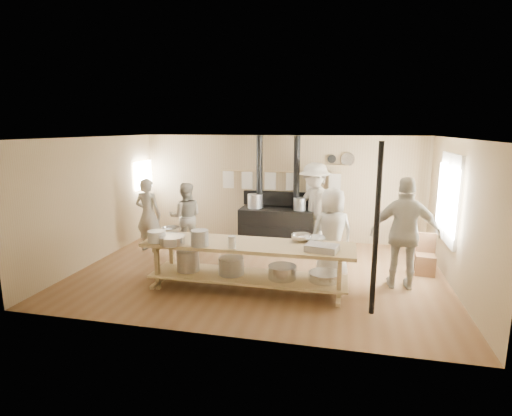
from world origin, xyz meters
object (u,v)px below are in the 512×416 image
Objects in this scene: prep_table at (247,261)px; cook_right at (405,234)px; stove at (277,222)px; cook_far_left at (148,215)px; cook_center at (332,233)px; roasting_pan at (322,248)px; cook_by_window at (315,205)px; chair at (425,262)px; cook_left at (186,217)px.

prep_table is 2.77m from cook_right.
stove reaches higher than cook_far_left.
cook_center is 1.14m from roasting_pan.
cook_right is (5.38, -1.04, 0.15)m from cook_far_left.
cook_right is at bearing 33.21° from roasting_pan.
cook_far_left reaches higher than roasting_pan.
stove is 1.52× the size of cook_center.
cook_by_window is 4.01× the size of roasting_pan.
cook_far_left is at bearing -155.13° from stove.
cook_by_window is 2.72m from chair.
cook_by_window is (-1.71, 2.15, 0.01)m from cook_right.
chair is (3.16, -1.50, -0.29)m from stove.
cook_center is (1.38, -2.08, 0.33)m from stove.
cook_by_window is at bearing -50.43° from cook_right.
cook_left is at bearing -132.42° from cook_by_window.
cook_center is at bearing -56.35° from stove.
cook_far_left is 3.84m from cook_by_window.
roasting_pan reaches higher than prep_table.
cook_right reaches higher than prep_table.
prep_table is at bearing 171.50° from roasting_pan.
cook_left is at bearing -151.68° from stove.
prep_table is 7.21× the size of roasting_pan.
stove is 1.30× the size of cook_by_window.
cook_right is at bearing 144.78° from cook_left.
stove is 3.47m from roasting_pan.
cook_center reaches higher than prep_table.
cook_by_window is (2.86, 0.88, 0.22)m from cook_left.
cook_by_window reaches higher than cook_left.
prep_table is 1.80× the size of cook_by_window.
cook_by_window is 3.06m from roasting_pan.
chair is 2.63m from roasting_pan.
stove is at bearing 160.89° from chair.
cook_by_window is (0.92, 2.85, 0.48)m from prep_table.
cook_left is 5.15m from chair.
prep_table reaches higher than chair.
roasting_pan is (3.20, -2.16, 0.12)m from cook_left.
cook_right is 0.99× the size of cook_by_window.
cook_center is 1.97m from cook_by_window.
cook_center is at bearing -9.78° from cook_right.
cook_right is at bearing 14.97° from prep_table.
cook_right is at bearing -116.70° from chair.
stove is 2.52m from cook_center.
stove reaches higher than cook_right.
prep_table is at bearing 114.76° from cook_left.
cook_center is 1.97m from chair.
prep_table is 1.82× the size of cook_right.
cook_center is at bearing 84.14° from roasting_pan.
cook_center is (1.38, 0.94, 0.33)m from prep_table.
roasting_pan is (1.27, -0.19, 0.39)m from prep_table.
cook_center reaches higher than cook_far_left.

